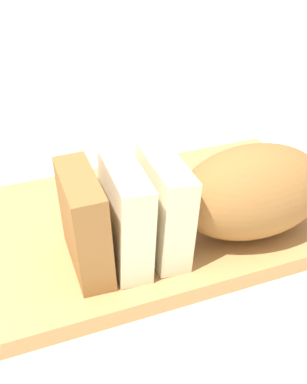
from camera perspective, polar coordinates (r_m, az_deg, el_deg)
ground_plane at (r=0.59m, az=-0.00°, el=-4.03°), size 3.00×3.00×0.00m
cutting_board at (r=0.58m, az=-0.00°, el=-3.29°), size 0.43×0.27×0.02m
bread_loaf at (r=0.52m, az=6.07°, el=-0.85°), size 0.28×0.10×0.10m
bread_knife at (r=0.62m, az=-1.20°, el=1.08°), size 0.24×0.04×0.02m
crumb_near_knife at (r=0.58m, az=-4.34°, el=-2.04°), size 0.01×0.01×0.01m
crumb_near_loaf at (r=0.52m, az=0.62°, el=-6.26°), size 0.01×0.01×0.01m
crumb_stray_left at (r=0.55m, az=-1.19°, el=-3.93°), size 0.00×0.00×0.00m
crumb_stray_right at (r=0.54m, az=-1.01°, el=-4.43°), size 0.01×0.01×0.01m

